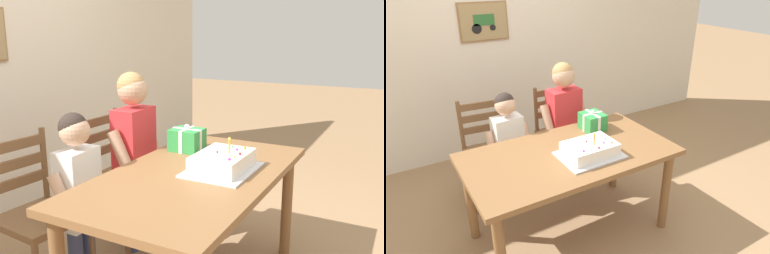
# 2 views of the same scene
# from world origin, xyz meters

# --- Properties ---
(ground_plane) EXTENTS (20.00, 20.00, 0.00)m
(ground_plane) POSITION_xyz_m (0.00, 0.00, 0.00)
(ground_plane) COLOR #997551
(back_wall) EXTENTS (6.40, 0.11, 2.60)m
(back_wall) POSITION_xyz_m (-0.00, 1.75, 1.30)
(back_wall) COLOR silver
(back_wall) RESTS_ON ground
(dining_table) EXTENTS (1.53, 0.84, 0.74)m
(dining_table) POSITION_xyz_m (0.00, 0.00, 0.64)
(dining_table) COLOR brown
(dining_table) RESTS_ON ground
(birthday_cake) EXTENTS (0.44, 0.34, 0.19)m
(birthday_cake) POSITION_xyz_m (0.10, -0.13, 0.79)
(birthday_cake) COLOR silver
(birthday_cake) RESTS_ON dining_table
(gift_box_red_large) EXTENTS (0.18, 0.20, 0.18)m
(gift_box_red_large) POSITION_xyz_m (0.36, 0.24, 0.81)
(gift_box_red_large) COLOR #2D8E42
(gift_box_red_large) RESTS_ON dining_table
(chair_left) EXTENTS (0.46, 0.46, 0.92)m
(chair_left) POSITION_xyz_m (-0.37, 0.83, 0.47)
(chair_left) COLOR brown
(chair_left) RESTS_ON ground
(chair_right) EXTENTS (0.43, 0.43, 0.92)m
(chair_right) POSITION_xyz_m (0.37, 0.83, 0.47)
(chair_right) COLOR brown
(chair_right) RESTS_ON ground
(child_older) EXTENTS (0.45, 0.26, 1.23)m
(child_older) POSITION_xyz_m (0.30, 0.61, 0.75)
(child_older) COLOR #38426B
(child_older) RESTS_ON ground
(child_younger) EXTENTS (0.39, 0.23, 1.06)m
(child_younger) POSITION_xyz_m (-0.25, 0.61, 0.64)
(child_younger) COLOR #38426B
(child_younger) RESTS_ON ground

